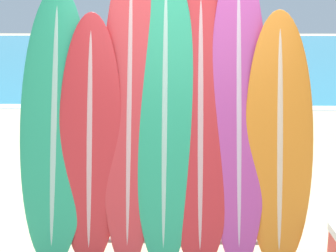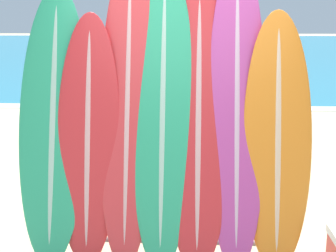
{
  "view_description": "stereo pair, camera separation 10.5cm",
  "coord_description": "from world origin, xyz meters",
  "px_view_note": "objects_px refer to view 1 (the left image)",
  "views": [
    {
      "loc": [
        -0.1,
        -3.22,
        1.99
      ],
      "look_at": [
        -0.25,
        1.33,
        0.97
      ],
      "focal_mm": 50.0,
      "sensor_mm": 36.0,
      "label": 1
    },
    {
      "loc": [
        0.01,
        -3.22,
        1.99
      ],
      "look_at": [
        -0.25,
        1.33,
        0.97
      ],
      "focal_mm": 50.0,
      "sensor_mm": 36.0,
      "label": 2
    }
  ],
  "objects_px": {
    "surfboard_slot_3": "(165,112)",
    "person_far_left": "(242,108)",
    "surfboard_slot_5": "(239,108)",
    "surfboard_slot_6": "(279,139)",
    "surfboard_slot_1": "(90,139)",
    "surfboard_slot_0": "(55,124)",
    "surfboard_slot_4": "(200,121)",
    "surfboard_slot_2": "(130,106)",
    "surfboard_rack": "(165,199)",
    "person_mid_beach": "(122,89)",
    "person_near_water": "(238,80)"
  },
  "relations": [
    {
      "from": "surfboard_slot_1",
      "to": "surfboard_slot_6",
      "type": "height_order",
      "value": "surfboard_slot_6"
    },
    {
      "from": "surfboard_slot_2",
      "to": "surfboard_slot_5",
      "type": "xyz_separation_m",
      "value": [
        0.91,
        -0.0,
        -0.01
      ]
    },
    {
      "from": "person_far_left",
      "to": "surfboard_slot_0",
      "type": "bearing_deg",
      "value": -119.41
    },
    {
      "from": "person_near_water",
      "to": "person_far_left",
      "type": "height_order",
      "value": "person_near_water"
    },
    {
      "from": "surfboard_rack",
      "to": "surfboard_slot_5",
      "type": "height_order",
      "value": "surfboard_slot_5"
    },
    {
      "from": "surfboard_slot_0",
      "to": "person_far_left",
      "type": "xyz_separation_m",
      "value": [
        1.87,
        2.52,
        -0.31
      ]
    },
    {
      "from": "surfboard_slot_3",
      "to": "person_far_left",
      "type": "xyz_separation_m",
      "value": [
        0.95,
        2.49,
        -0.42
      ]
    },
    {
      "from": "surfboard_slot_6",
      "to": "surfboard_slot_1",
      "type": "bearing_deg",
      "value": 179.93
    },
    {
      "from": "surfboard_slot_3",
      "to": "surfboard_slot_6",
      "type": "distance_m",
      "value": 0.97
    },
    {
      "from": "surfboard_slot_5",
      "to": "surfboard_slot_0",
      "type": "bearing_deg",
      "value": -178.47
    },
    {
      "from": "surfboard_slot_6",
      "to": "person_far_left",
      "type": "bearing_deg",
      "value": 89.83
    },
    {
      "from": "surfboard_slot_0",
      "to": "person_mid_beach",
      "type": "xyz_separation_m",
      "value": [
        0.05,
        3.95,
        -0.26
      ]
    },
    {
      "from": "surfboard_slot_3",
      "to": "person_near_water",
      "type": "height_order",
      "value": "surfboard_slot_3"
    },
    {
      "from": "person_far_left",
      "to": "surfboard_slot_1",
      "type": "bearing_deg",
      "value": -114.22
    },
    {
      "from": "surfboard_slot_2",
      "to": "person_mid_beach",
      "type": "distance_m",
      "value": 3.97
    },
    {
      "from": "surfboard_slot_6",
      "to": "person_mid_beach",
      "type": "bearing_deg",
      "value": 114.44
    },
    {
      "from": "surfboard_slot_0",
      "to": "person_mid_beach",
      "type": "distance_m",
      "value": 3.96
    },
    {
      "from": "surfboard_slot_0",
      "to": "person_mid_beach",
      "type": "bearing_deg",
      "value": 89.3
    },
    {
      "from": "surfboard_slot_2",
      "to": "surfboard_slot_4",
      "type": "distance_m",
      "value": 0.6
    },
    {
      "from": "surfboard_slot_0",
      "to": "surfboard_slot_6",
      "type": "relative_size",
      "value": 1.1
    },
    {
      "from": "surfboard_slot_1",
      "to": "person_near_water",
      "type": "distance_m",
      "value": 5.75
    },
    {
      "from": "surfboard_rack",
      "to": "surfboard_slot_4",
      "type": "relative_size",
      "value": 0.94
    },
    {
      "from": "person_mid_beach",
      "to": "person_far_left",
      "type": "bearing_deg",
      "value": 111.34
    },
    {
      "from": "surfboard_slot_2",
      "to": "surfboard_slot_6",
      "type": "relative_size",
      "value": 1.24
    },
    {
      "from": "surfboard_slot_0",
      "to": "surfboard_slot_4",
      "type": "height_order",
      "value": "surfboard_slot_4"
    },
    {
      "from": "surfboard_slot_2",
      "to": "surfboard_slot_6",
      "type": "bearing_deg",
      "value": -4.26
    },
    {
      "from": "surfboard_slot_4",
      "to": "surfboard_rack",
      "type": "bearing_deg",
      "value": -169.87
    },
    {
      "from": "surfboard_rack",
      "to": "surfboard_slot_4",
      "type": "bearing_deg",
      "value": 10.13
    },
    {
      "from": "surfboard_slot_3",
      "to": "person_far_left",
      "type": "height_order",
      "value": "surfboard_slot_3"
    },
    {
      "from": "surfboard_slot_3",
      "to": "surfboard_slot_0",
      "type": "bearing_deg",
      "value": -178.3
    },
    {
      "from": "surfboard_slot_5",
      "to": "person_far_left",
      "type": "xyz_separation_m",
      "value": [
        0.34,
        2.48,
        -0.45
      ]
    },
    {
      "from": "surfboard_rack",
      "to": "surfboard_slot_1",
      "type": "height_order",
      "value": "surfboard_slot_1"
    },
    {
      "from": "surfboard_slot_1",
      "to": "surfboard_slot_4",
      "type": "bearing_deg",
      "value": 3.85
    },
    {
      "from": "surfboard_slot_6",
      "to": "person_mid_beach",
      "type": "relative_size",
      "value": 1.28
    },
    {
      "from": "surfboard_slot_4",
      "to": "surfboard_slot_3",
      "type": "bearing_deg",
      "value": 177.74
    },
    {
      "from": "surfboard_slot_5",
      "to": "surfboard_slot_6",
      "type": "xyz_separation_m",
      "value": [
        0.33,
        -0.09,
        -0.24
      ]
    },
    {
      "from": "surfboard_slot_2",
      "to": "surfboard_slot_3",
      "type": "distance_m",
      "value": 0.3
    },
    {
      "from": "surfboard_slot_1",
      "to": "surfboard_slot_6",
      "type": "xyz_separation_m",
      "value": [
        1.56,
        -0.0,
        0.01
      ]
    },
    {
      "from": "surfboard_slot_5",
      "to": "surfboard_slot_6",
      "type": "relative_size",
      "value": 1.23
    },
    {
      "from": "surfboard_slot_0",
      "to": "surfboard_slot_3",
      "type": "height_order",
      "value": "surfboard_slot_3"
    },
    {
      "from": "person_mid_beach",
      "to": "surfboard_slot_5",
      "type": "bearing_deg",
      "value": 80.27
    },
    {
      "from": "surfboard_slot_5",
      "to": "surfboard_slot_6",
      "type": "distance_m",
      "value": 0.42
    },
    {
      "from": "surfboard_slot_5",
      "to": "person_near_water",
      "type": "height_order",
      "value": "surfboard_slot_5"
    },
    {
      "from": "surfboard_slot_6",
      "to": "surfboard_slot_2",
      "type": "bearing_deg",
      "value": 175.74
    },
    {
      "from": "surfboard_rack",
      "to": "surfboard_slot_1",
      "type": "distance_m",
      "value": 0.82
    },
    {
      "from": "person_near_water",
      "to": "surfboard_slot_6",
      "type": "bearing_deg",
      "value": 48.96
    },
    {
      "from": "surfboard_rack",
      "to": "surfboard_slot_2",
      "type": "distance_m",
      "value": 0.85
    },
    {
      "from": "surfboard_slot_2",
      "to": "surfboard_slot_4",
      "type": "relative_size",
      "value": 1.1
    },
    {
      "from": "person_mid_beach",
      "to": "surfboard_slot_1",
      "type": "bearing_deg",
      "value": 63.11
    },
    {
      "from": "surfboard_slot_0",
      "to": "surfboard_slot_4",
      "type": "relative_size",
      "value": 0.97
    }
  ]
}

